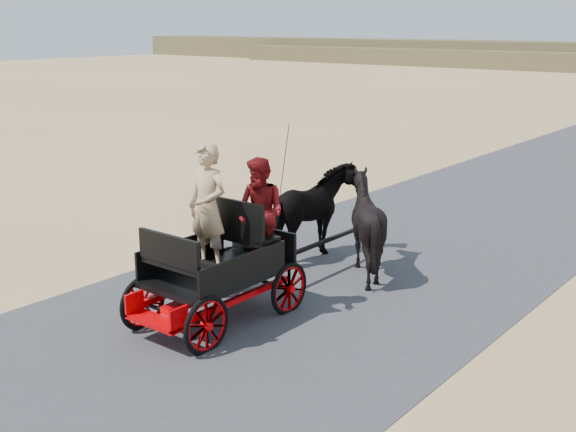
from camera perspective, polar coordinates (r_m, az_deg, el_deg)
The scene contains 8 objects.
ground at distance 10.55m, azimuth -2.25°, elevation -7.94°, with size 140.00×140.00×0.00m, color tan.
road at distance 10.55m, azimuth -2.25°, elevation -7.92°, with size 6.00×140.00×0.01m, color #38383A.
ridge_near at distance 74.85m, azimuth 9.77°, elevation 12.28°, with size 40.00×4.00×1.60m, color brown.
carriage at distance 10.37m, azimuth -5.57°, elevation -6.29°, with size 1.30×2.40×0.72m, color black, non-canonical shape.
horse_left at distance 12.73m, azimuth 2.00°, elevation 0.15°, with size 0.91×2.01×1.70m, color black.
horse_right at distance 12.13m, azimuth 6.17°, elevation -0.68°, with size 1.37×1.54×1.70m, color black.
driver_man at distance 10.15m, azimuth -6.36°, elevation 0.70°, with size 0.66×0.43×1.80m, color tan.
passenger_woman at distance 10.24m, azimuth -2.19°, elevation 0.26°, with size 0.77×0.60×1.58m, color #660C0F.
Camera 1 is at (6.39, -7.32, 4.12)m, focal length 45.00 mm.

